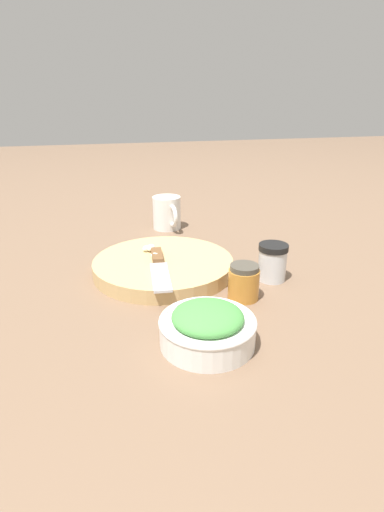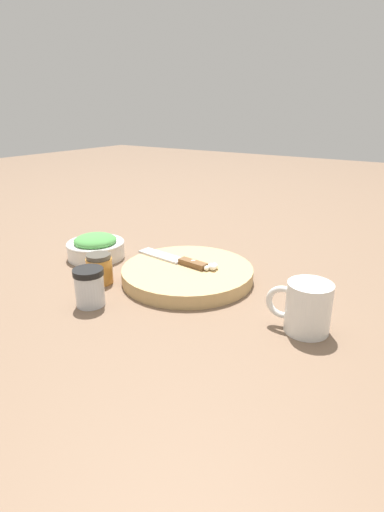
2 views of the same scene
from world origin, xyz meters
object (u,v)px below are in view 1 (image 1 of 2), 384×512
object	(u,v)px
garlic_cloves	(151,250)
honey_jar	(244,282)
cutting_board	(163,266)
spice_jar	(272,262)
chef_knife	(159,266)
coffee_mug	(168,213)
herb_bowl	(208,327)

from	to	relation	value
garlic_cloves	honey_jar	size ratio (longest dim) A/B	1.11
cutting_board	spice_jar	bearing A→B (deg)	66.50
cutting_board	honey_jar	xyz separation A→B (m)	(0.15, 0.12, 0.02)
chef_knife	honey_jar	xyz separation A→B (m)	(0.11, 0.14, -0.00)
garlic_cloves	honey_jar	world-z (taller)	honey_jar
cutting_board	spice_jar	xyz separation A→B (m)	(0.09, 0.21, 0.02)
cutting_board	garlic_cloves	bearing A→B (deg)	-157.42
coffee_mug	honey_jar	world-z (taller)	coffee_mug
garlic_cloves	herb_bowl	world-z (taller)	herb_bowl
chef_knife	spice_jar	distance (m)	0.23
coffee_mug	garlic_cloves	bearing A→B (deg)	-19.44
cutting_board	coffee_mug	world-z (taller)	coffee_mug
chef_knife	coffee_mug	xyz separation A→B (m)	(-0.34, 0.09, 0.01)
cutting_board	coffee_mug	bearing A→B (deg)	166.52
garlic_cloves	herb_bowl	size ratio (longest dim) A/B	0.51
cutting_board	coffee_mug	xyz separation A→B (m)	(-0.30, 0.07, 0.03)
cutting_board	spice_jar	world-z (taller)	spice_jar
coffee_mug	chef_knife	bearing A→B (deg)	-14.53
chef_knife	garlic_cloves	size ratio (longest dim) A/B	2.66
cutting_board	garlic_cloves	size ratio (longest dim) A/B	3.97
garlic_cloves	honey_jar	distance (m)	0.24
chef_knife	spice_jar	xyz separation A→B (m)	(0.05, 0.23, 0.00)
chef_knife	honey_jar	bearing A→B (deg)	147.66
chef_knife	garlic_cloves	xyz separation A→B (m)	(-0.09, -0.00, 0.00)
garlic_cloves	chef_knife	bearing A→B (deg)	0.71
herb_bowl	honey_jar	size ratio (longest dim) A/B	2.20
honey_jar	spice_jar	bearing A→B (deg)	125.95
spice_jar	honey_jar	distance (m)	0.11
cutting_board	spice_jar	size ratio (longest dim) A/B	3.88
herb_bowl	honey_jar	bearing A→B (deg)	139.38
cutting_board	chef_knife	bearing A→B (deg)	-21.41
garlic_cloves	honey_jar	xyz separation A→B (m)	(0.20, 0.14, -0.00)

